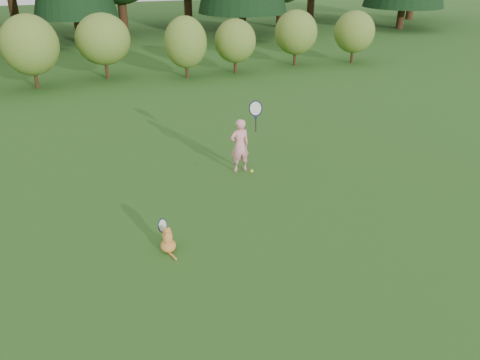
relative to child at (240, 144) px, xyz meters
name	(u,v)px	position (x,y,z in m)	size (l,w,h in m)	color
ground	(244,230)	(-0.86, -2.68, -0.71)	(100.00, 100.00, 0.00)	#1E5217
shrub_row	(141,47)	(-0.86, 10.32, 0.69)	(28.00, 3.00, 2.80)	#526B21
child	(240,144)	(0.00, 0.00, 0.00)	(0.78, 0.49, 2.03)	pink
cat	(168,238)	(-2.42, -2.88, -0.46)	(0.38, 0.69, 0.66)	#BE6B24
tennis_ball	(252,171)	(-0.22, -1.40, -0.09)	(0.07, 0.07, 0.07)	yellow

